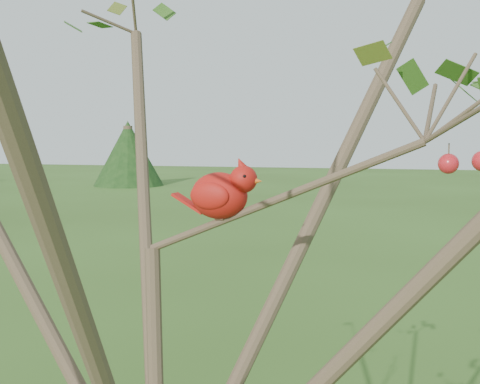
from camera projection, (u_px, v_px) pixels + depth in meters
The scene contains 3 objects.
crabapple_tree at pixel (162, 179), 1.25m from camera, with size 2.35×2.05×2.95m.
cardinal at pixel (222, 193), 1.33m from camera, with size 0.22×0.12×0.15m.
distant_trees at pixel (296, 155), 25.15m from camera, with size 38.10×13.66×2.94m.
Camera 1 is at (0.49, -1.19, 2.21)m, focal length 45.00 mm.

